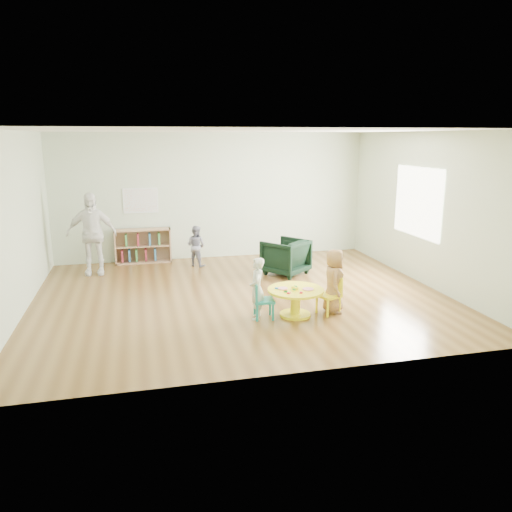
{
  "coord_description": "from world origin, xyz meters",
  "views": [
    {
      "loc": [
        -1.69,
        -8.12,
        2.71
      ],
      "look_at": [
        0.19,
        -0.3,
        0.78
      ],
      "focal_mm": 35.0,
      "sensor_mm": 36.0,
      "label": 1
    }
  ],
  "objects_px": {
    "kid_chair_right": "(331,294)",
    "armchair": "(286,257)",
    "activity_table": "(296,297)",
    "child_left": "(257,289)",
    "adult_caretaker": "(92,234)",
    "toddler": "(196,246)",
    "bookshelf": "(142,246)",
    "kid_chair_left": "(261,299)",
    "child_right": "(334,281)"
  },
  "relations": [
    {
      "from": "kid_chair_right",
      "to": "bookshelf",
      "type": "relative_size",
      "value": 0.49
    },
    {
      "from": "adult_caretaker",
      "to": "toddler",
      "type": "bearing_deg",
      "value": 7.09
    },
    {
      "from": "child_left",
      "to": "adult_caretaker",
      "type": "distance_m",
      "value": 4.16
    },
    {
      "from": "activity_table",
      "to": "child_left",
      "type": "xyz_separation_m",
      "value": [
        -0.61,
        0.03,
        0.17
      ]
    },
    {
      "from": "kid_chair_right",
      "to": "bookshelf",
      "type": "xyz_separation_m",
      "value": [
        -2.8,
        4.02,
        0.05
      ]
    },
    {
      "from": "child_left",
      "to": "kid_chair_right",
      "type": "bearing_deg",
      "value": 103.89
    },
    {
      "from": "activity_table",
      "to": "kid_chair_right",
      "type": "bearing_deg",
      "value": -0.56
    },
    {
      "from": "adult_caretaker",
      "to": "child_right",
      "type": "bearing_deg",
      "value": -37.18
    },
    {
      "from": "bookshelf",
      "to": "child_right",
      "type": "xyz_separation_m",
      "value": [
        2.86,
        -3.98,
        0.14
      ]
    },
    {
      "from": "kid_chair_right",
      "to": "child_right",
      "type": "relative_size",
      "value": 0.58
    },
    {
      "from": "armchair",
      "to": "child_right",
      "type": "height_order",
      "value": "child_right"
    },
    {
      "from": "kid_chair_left",
      "to": "bookshelf",
      "type": "distance_m",
      "value": 4.34
    },
    {
      "from": "activity_table",
      "to": "adult_caretaker",
      "type": "xyz_separation_m",
      "value": [
        -3.21,
        3.26,
        0.52
      ]
    },
    {
      "from": "child_left",
      "to": "toddler",
      "type": "xyz_separation_m",
      "value": [
        -0.51,
        3.39,
        -0.04
      ]
    },
    {
      "from": "activity_table",
      "to": "toddler",
      "type": "distance_m",
      "value": 3.6
    },
    {
      "from": "kid_chair_right",
      "to": "armchair",
      "type": "height_order",
      "value": "armchair"
    },
    {
      "from": "kid_chair_left",
      "to": "armchair",
      "type": "height_order",
      "value": "armchair"
    },
    {
      "from": "kid_chair_right",
      "to": "child_left",
      "type": "height_order",
      "value": "child_left"
    },
    {
      "from": "kid_chair_left",
      "to": "toddler",
      "type": "bearing_deg",
      "value": -165.79
    },
    {
      "from": "activity_table",
      "to": "kid_chair_left",
      "type": "height_order",
      "value": "kid_chair_left"
    },
    {
      "from": "child_left",
      "to": "adult_caretaker",
      "type": "height_order",
      "value": "adult_caretaker"
    },
    {
      "from": "child_right",
      "to": "adult_caretaker",
      "type": "xyz_separation_m",
      "value": [
        -3.84,
        3.23,
        0.31
      ]
    },
    {
      "from": "kid_chair_right",
      "to": "child_left",
      "type": "distance_m",
      "value": 1.19
    },
    {
      "from": "activity_table",
      "to": "bookshelf",
      "type": "bearing_deg",
      "value": 119.02
    },
    {
      "from": "kid_chair_left",
      "to": "child_right",
      "type": "bearing_deg",
      "value": 95.63
    },
    {
      "from": "kid_chair_right",
      "to": "child_left",
      "type": "xyz_separation_m",
      "value": [
        -1.18,
        0.03,
        0.16
      ]
    },
    {
      "from": "bookshelf",
      "to": "adult_caretaker",
      "type": "height_order",
      "value": "adult_caretaker"
    },
    {
      "from": "toddler",
      "to": "adult_caretaker",
      "type": "distance_m",
      "value": 2.13
    },
    {
      "from": "activity_table",
      "to": "armchair",
      "type": "relative_size",
      "value": 1.1
    },
    {
      "from": "kid_chair_right",
      "to": "bookshelf",
      "type": "distance_m",
      "value": 4.9
    },
    {
      "from": "kid_chair_right",
      "to": "toddler",
      "type": "height_order",
      "value": "toddler"
    },
    {
      "from": "kid_chair_left",
      "to": "toddler",
      "type": "height_order",
      "value": "toddler"
    },
    {
      "from": "armchair",
      "to": "adult_caretaker",
      "type": "bearing_deg",
      "value": -51.23
    },
    {
      "from": "adult_caretaker",
      "to": "armchair",
      "type": "bearing_deg",
      "value": -10.9
    },
    {
      "from": "armchair",
      "to": "adult_caretaker",
      "type": "relative_size",
      "value": 0.48
    },
    {
      "from": "activity_table",
      "to": "toddler",
      "type": "bearing_deg",
      "value": 108.16
    },
    {
      "from": "bookshelf",
      "to": "child_left",
      "type": "bearing_deg",
      "value": -67.86
    },
    {
      "from": "kid_chair_left",
      "to": "armchair",
      "type": "relative_size",
      "value": 0.72
    },
    {
      "from": "activity_table",
      "to": "bookshelf",
      "type": "distance_m",
      "value": 4.59
    },
    {
      "from": "kid_chair_right",
      "to": "child_right",
      "type": "bearing_deg",
      "value": -80.27
    },
    {
      "from": "child_right",
      "to": "toddler",
      "type": "xyz_separation_m",
      "value": [
        -1.76,
        3.38,
        -0.07
      ]
    },
    {
      "from": "child_left",
      "to": "kid_chair_left",
      "type": "bearing_deg",
      "value": 90.79
    },
    {
      "from": "child_left",
      "to": "toddler",
      "type": "height_order",
      "value": "child_left"
    },
    {
      "from": "activity_table",
      "to": "child_right",
      "type": "bearing_deg",
      "value": 2.98
    },
    {
      "from": "kid_chair_left",
      "to": "bookshelf",
      "type": "relative_size",
      "value": 0.47
    },
    {
      "from": "activity_table",
      "to": "child_left",
      "type": "bearing_deg",
      "value": 177.33
    },
    {
      "from": "kid_chair_right",
      "to": "armchair",
      "type": "bearing_deg",
      "value": -20.88
    },
    {
      "from": "bookshelf",
      "to": "child_left",
      "type": "relative_size",
      "value": 1.26
    },
    {
      "from": "kid_chair_left",
      "to": "toddler",
      "type": "relative_size",
      "value": 0.65
    },
    {
      "from": "armchair",
      "to": "toddler",
      "type": "distance_m",
      "value": 1.98
    }
  ]
}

